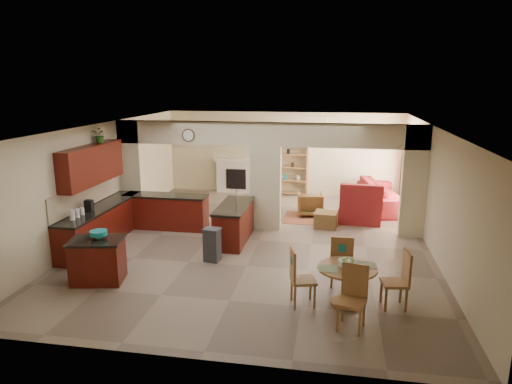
% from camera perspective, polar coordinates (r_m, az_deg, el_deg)
% --- Properties ---
extents(floor, '(10.00, 10.00, 0.00)m').
position_cam_1_polar(floor, '(11.26, 0.39, -6.09)').
color(floor, '#7E6C57').
rests_on(floor, ground).
extents(ceiling, '(10.00, 10.00, 0.00)m').
position_cam_1_polar(ceiling, '(10.64, 0.41, 8.25)').
color(ceiling, white).
rests_on(ceiling, wall_back).
extents(wall_back, '(8.00, 0.00, 8.00)m').
position_cam_1_polar(wall_back, '(15.73, 3.41, 4.85)').
color(wall_back, beige).
rests_on(wall_back, floor).
extents(wall_front, '(8.00, 0.00, 8.00)m').
position_cam_1_polar(wall_front, '(6.21, -7.32, -9.26)').
color(wall_front, beige).
rests_on(wall_front, floor).
extents(wall_left, '(0.00, 10.00, 10.00)m').
position_cam_1_polar(wall_left, '(12.16, -18.53, 1.55)').
color(wall_left, beige).
rests_on(wall_left, floor).
extents(wall_right, '(0.00, 10.00, 10.00)m').
position_cam_1_polar(wall_right, '(10.96, 21.50, 0.02)').
color(wall_right, beige).
rests_on(wall_right, floor).
extents(partition_left_pier, '(0.60, 0.25, 2.80)m').
position_cam_1_polar(partition_left_pier, '(12.90, -15.28, 2.44)').
color(partition_left_pier, beige).
rests_on(partition_left_pier, floor).
extents(partition_center_pier, '(0.80, 0.25, 2.20)m').
position_cam_1_polar(partition_center_pier, '(11.90, 1.19, 0.52)').
color(partition_center_pier, beige).
rests_on(partition_center_pier, floor).
extents(partition_right_pier, '(0.60, 0.25, 2.80)m').
position_cam_1_polar(partition_right_pier, '(11.86, 19.15, 1.20)').
color(partition_right_pier, beige).
rests_on(partition_right_pier, floor).
extents(partition_header, '(8.00, 0.25, 0.60)m').
position_cam_1_polar(partition_header, '(11.66, 1.22, 7.24)').
color(partition_header, beige).
rests_on(partition_header, partition_center_pier).
extents(kitchen_counter, '(2.52, 3.29, 1.48)m').
position_cam_1_polar(kitchen_counter, '(11.84, -15.60, -3.23)').
color(kitchen_counter, '#470F08').
rests_on(kitchen_counter, floor).
extents(upper_cabinets, '(0.35, 2.40, 0.90)m').
position_cam_1_polar(upper_cabinets, '(11.30, -19.82, 3.25)').
color(upper_cabinets, '#470F08').
rests_on(upper_cabinets, wall_left).
extents(peninsula, '(0.70, 1.85, 0.91)m').
position_cam_1_polar(peninsula, '(11.12, -2.76, -3.88)').
color(peninsula, '#470F08').
rests_on(peninsula, floor).
extents(wall_clock, '(0.34, 0.03, 0.34)m').
position_cam_1_polar(wall_clock, '(11.98, -8.46, 7.03)').
color(wall_clock, '#52351B').
rests_on(wall_clock, partition_header).
extents(rug, '(1.60, 1.30, 0.01)m').
position_cam_1_polar(rug, '(13.13, 7.09, -3.27)').
color(rug, brown).
rests_on(rug, floor).
extents(fireplace, '(1.60, 0.35, 1.20)m').
position_cam_1_polar(fireplace, '(15.97, -2.42, 2.13)').
color(fireplace, beige).
rests_on(fireplace, floor).
extents(shelving_unit, '(1.00, 0.32, 1.80)m').
position_cam_1_polar(shelving_unit, '(15.61, 4.59, 2.90)').
color(shelving_unit, '#A17037').
rests_on(shelving_unit, floor).
extents(window_a, '(0.02, 0.90, 1.90)m').
position_cam_1_polar(window_a, '(13.20, 19.38, 1.51)').
color(window_a, white).
rests_on(window_a, wall_right).
extents(window_b, '(0.02, 0.90, 1.90)m').
position_cam_1_polar(window_b, '(14.85, 18.36, 2.87)').
color(window_b, white).
rests_on(window_b, wall_right).
extents(glazed_door, '(0.02, 0.70, 2.10)m').
position_cam_1_polar(glazed_door, '(14.06, 18.79, 1.63)').
color(glazed_door, white).
rests_on(glazed_door, wall_right).
extents(drape_a_left, '(0.10, 0.28, 2.30)m').
position_cam_1_polar(drape_a_left, '(12.62, 19.63, 0.95)').
color(drape_a_left, '#45211B').
rests_on(drape_a_left, wall_right).
extents(drape_a_right, '(0.10, 0.28, 2.30)m').
position_cam_1_polar(drape_a_right, '(13.78, 18.83, 2.03)').
color(drape_a_right, '#45211B').
rests_on(drape_a_right, wall_right).
extents(drape_b_left, '(0.10, 0.28, 2.30)m').
position_cam_1_polar(drape_b_left, '(14.26, 18.53, 2.43)').
color(drape_b_left, '#45211B').
rests_on(drape_b_left, wall_right).
extents(drape_b_right, '(0.10, 0.28, 2.30)m').
position_cam_1_polar(drape_b_right, '(15.43, 17.90, 3.29)').
color(drape_b_right, '#45211B').
rests_on(drape_b_right, wall_right).
extents(ceiling_fan, '(1.00, 1.00, 0.10)m').
position_cam_1_polar(ceiling_fan, '(13.51, 8.89, 8.22)').
color(ceiling_fan, white).
rests_on(ceiling_fan, ceiling).
extents(kitchen_island, '(1.11, 0.89, 0.86)m').
position_cam_1_polar(kitchen_island, '(9.44, -19.19, -8.08)').
color(kitchen_island, '#470F08').
rests_on(kitchen_island, floor).
extents(teal_bowl, '(0.33, 0.33, 0.16)m').
position_cam_1_polar(teal_bowl, '(9.31, -19.07, -5.06)').
color(teal_bowl, teal).
rests_on(teal_bowl, kitchen_island).
extents(trash_can, '(0.36, 0.32, 0.68)m').
position_cam_1_polar(trash_can, '(9.97, -5.50, -6.73)').
color(trash_can, '#2E2E30').
rests_on(trash_can, floor).
extents(dining_table, '(1.03, 1.03, 0.70)m').
position_cam_1_polar(dining_table, '(8.18, 11.28, -10.63)').
color(dining_table, '#A17037').
rests_on(dining_table, floor).
extents(fruit_bowl, '(0.33, 0.33, 0.17)m').
position_cam_1_polar(fruit_bowl, '(7.99, 11.43, -8.80)').
color(fruit_bowl, '#68B727').
rests_on(fruit_bowl, dining_table).
extents(sofa, '(2.94, 1.54, 0.82)m').
position_cam_1_polar(sofa, '(14.55, 15.73, -0.35)').
color(sofa, maroon).
rests_on(sofa, floor).
extents(chaise, '(1.19, 1.00, 0.45)m').
position_cam_1_polar(chaise, '(13.01, 12.81, -2.65)').
color(chaise, maroon).
rests_on(chaise, floor).
extents(armchair, '(0.79, 0.81, 0.67)m').
position_cam_1_polar(armchair, '(13.36, 6.80, -1.48)').
color(armchair, maroon).
rests_on(armchair, floor).
extents(ottoman, '(0.62, 0.62, 0.42)m').
position_cam_1_polar(ottoman, '(12.36, 8.69, -3.42)').
color(ottoman, maroon).
rests_on(ottoman, floor).
extents(plant, '(0.41, 0.38, 0.37)m').
position_cam_1_polar(plant, '(11.62, -18.93, 6.76)').
color(plant, '#1F4B14').
rests_on(plant, upper_cabinets).
extents(chair_north, '(0.43, 0.43, 1.02)m').
position_cam_1_polar(chair_north, '(8.80, 10.66, -8.26)').
color(chair_north, '#A17037').
rests_on(chair_north, floor).
extents(chair_east, '(0.47, 0.47, 1.02)m').
position_cam_1_polar(chair_east, '(8.28, 17.54, -10.14)').
color(chair_east, '#A17037').
rests_on(chair_east, floor).
extents(chair_south, '(0.51, 0.51, 1.02)m').
position_cam_1_polar(chair_south, '(7.50, 12.04, -12.35)').
color(chair_south, '#A17037').
rests_on(chair_south, floor).
extents(chair_west, '(0.52, 0.52, 1.02)m').
position_cam_1_polar(chair_west, '(8.03, 5.34, -10.28)').
color(chair_west, '#A17037').
rests_on(chair_west, floor).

